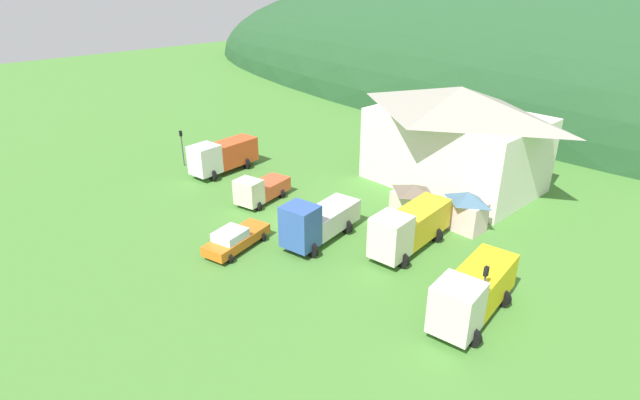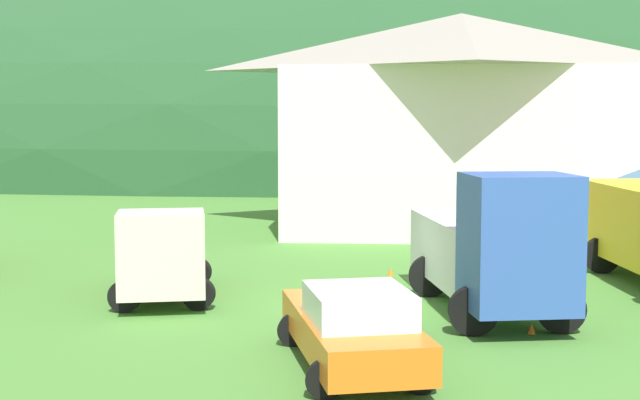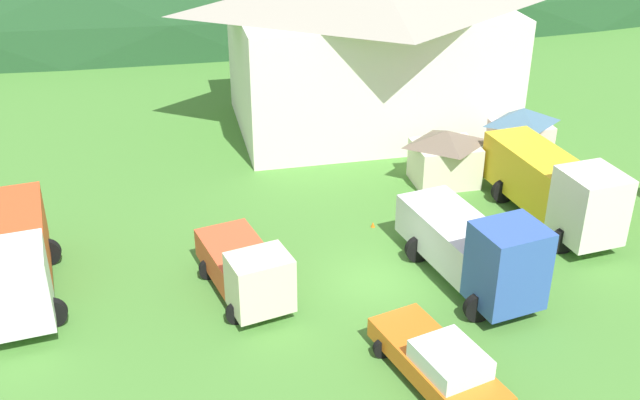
# 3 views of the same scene
# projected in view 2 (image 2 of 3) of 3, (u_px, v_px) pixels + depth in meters

# --- Properties ---
(ground_plane) EXTENTS (200.00, 200.00, 0.00)m
(ground_plane) POSITION_uv_depth(u_px,v_px,m) (349.00, 304.00, 23.20)
(ground_plane) COLOR #477F33
(forested_hill_backdrop) EXTENTS (176.39, 60.00, 39.27)m
(forested_hill_backdrop) POSITION_uv_depth(u_px,v_px,m) (377.00, 167.00, 81.57)
(forested_hill_backdrop) COLOR #234C28
(forested_hill_backdrop) RESTS_ON ground
(depot_building) EXTENTS (15.39, 10.51, 9.03)m
(depot_building) POSITION_uv_depth(u_px,v_px,m) (460.00, 119.00, 37.92)
(depot_building) COLOR white
(depot_building) RESTS_ON ground
(play_shed_cream) EXTENTS (3.18, 2.55, 2.69)m
(play_shed_cream) POSITION_uv_depth(u_px,v_px,m) (526.00, 218.00, 30.14)
(play_shed_cream) COLOR beige
(play_shed_cream) RESTS_ON ground
(light_truck_cream) EXTENTS (3.28, 5.53, 2.48)m
(light_truck_cream) POSITION_uv_depth(u_px,v_px,m) (163.00, 255.00, 23.54)
(light_truck_cream) COLOR beige
(light_truck_cream) RESTS_ON ground
(box_truck_blue) EXTENTS (3.84, 7.34, 3.56)m
(box_truck_blue) POSITION_uv_depth(u_px,v_px,m) (493.00, 247.00, 21.71)
(box_truck_blue) COLOR #3356AD
(box_truck_blue) RESTS_ON ground
(service_pickup_orange) EXTENTS (3.23, 5.62, 1.66)m
(service_pickup_orange) POSITION_uv_depth(u_px,v_px,m) (353.00, 327.00, 17.15)
(service_pickup_orange) COLOR orange
(service_pickup_orange) RESTS_ON ground
(traffic_cone_near_pickup) EXTENTS (0.36, 0.36, 0.49)m
(traffic_cone_near_pickup) POSITION_uv_depth(u_px,v_px,m) (391.00, 276.00, 27.18)
(traffic_cone_near_pickup) COLOR orange
(traffic_cone_near_pickup) RESTS_ON ground
(traffic_cone_mid_row) EXTENTS (0.36, 0.36, 0.48)m
(traffic_cone_mid_row) POSITION_uv_depth(u_px,v_px,m) (532.00, 334.00, 20.00)
(traffic_cone_mid_row) COLOR orange
(traffic_cone_mid_row) RESTS_ON ground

